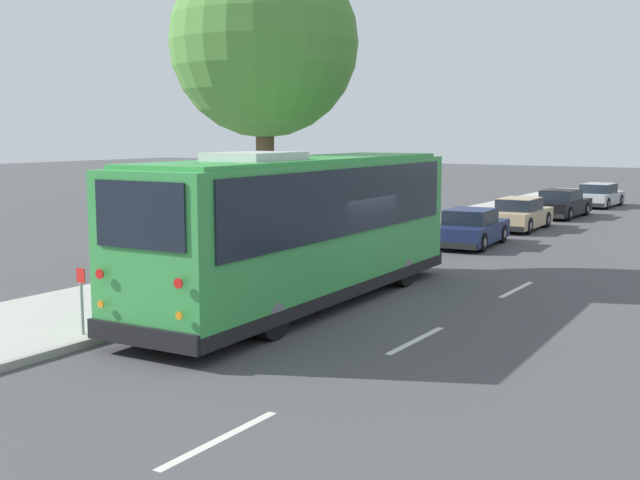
{
  "coord_description": "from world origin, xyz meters",
  "views": [
    {
      "loc": [
        -16.53,
        -9.76,
        4.03
      ],
      "look_at": [
        0.6,
        1.01,
        1.3
      ],
      "focal_mm": 45.0,
      "sensor_mm": 36.0,
      "label": 1
    }
  ],
  "objects_px": {
    "parked_sedan_tan": "(520,215)",
    "street_tree": "(267,31)",
    "parked_sedan_silver": "(599,196)",
    "parked_sedan_black": "(561,204)",
    "shuttle_bus": "(303,222)",
    "sign_post_far": "(129,294)",
    "parked_sedan_navy": "(471,229)",
    "sign_post_near": "(82,300)"
  },
  "relations": [
    {
      "from": "parked_sedan_tan",
      "to": "street_tree",
      "type": "xyz_separation_m",
      "value": [
        -14.22,
        2.59,
        6.16
      ]
    },
    {
      "from": "parked_sedan_silver",
      "to": "parked_sedan_black",
      "type": "bearing_deg",
      "value": -179.16
    },
    {
      "from": "shuttle_bus",
      "to": "parked_sedan_black",
      "type": "xyz_separation_m",
      "value": [
        22.87,
        0.34,
        -1.34
      ]
    },
    {
      "from": "sign_post_far",
      "to": "parked_sedan_tan",
      "type": "bearing_deg",
      "value": -3.61
    },
    {
      "from": "parked_sedan_silver",
      "to": "shuttle_bus",
      "type": "bearing_deg",
      "value": -177.15
    },
    {
      "from": "parked_sedan_navy",
      "to": "parked_sedan_tan",
      "type": "bearing_deg",
      "value": -4.08
    },
    {
      "from": "parked_sedan_tan",
      "to": "sign_post_far",
      "type": "distance_m",
      "value": 20.94
    },
    {
      "from": "shuttle_bus",
      "to": "parked_sedan_silver",
      "type": "xyz_separation_m",
      "value": [
        29.48,
        0.14,
        -1.36
      ]
    },
    {
      "from": "parked_sedan_tan",
      "to": "sign_post_near",
      "type": "relative_size",
      "value": 3.4
    },
    {
      "from": "parked_sedan_silver",
      "to": "parked_sedan_tan",
      "type": "bearing_deg",
      "value": -178.76
    },
    {
      "from": "parked_sedan_silver",
      "to": "sign_post_near",
      "type": "distance_m",
      "value": 34.63
    },
    {
      "from": "sign_post_near",
      "to": "sign_post_far",
      "type": "bearing_deg",
      "value": 0.0
    },
    {
      "from": "shuttle_bus",
      "to": "street_tree",
      "type": "height_order",
      "value": "street_tree"
    },
    {
      "from": "shuttle_bus",
      "to": "sign_post_far",
      "type": "distance_m",
      "value": 4.43
    },
    {
      "from": "parked_sedan_tan",
      "to": "sign_post_near",
      "type": "xyz_separation_m",
      "value": [
        -22.13,
        1.32,
        0.2
      ]
    },
    {
      "from": "shuttle_bus",
      "to": "parked_sedan_navy",
      "type": "distance_m",
      "value": 11.48
    },
    {
      "from": "parked_sedan_silver",
      "to": "sign_post_near",
      "type": "relative_size",
      "value": 3.35
    },
    {
      "from": "parked_sedan_tan",
      "to": "parked_sedan_silver",
      "type": "height_order",
      "value": "parked_sedan_tan"
    },
    {
      "from": "street_tree",
      "to": "sign_post_near",
      "type": "height_order",
      "value": "street_tree"
    },
    {
      "from": "parked_sedan_black",
      "to": "street_tree",
      "type": "relative_size",
      "value": 0.48
    },
    {
      "from": "parked_sedan_navy",
      "to": "sign_post_near",
      "type": "xyz_separation_m",
      "value": [
        -16.51,
        1.39,
        0.2
      ]
    },
    {
      "from": "parked_sedan_tan",
      "to": "street_tree",
      "type": "distance_m",
      "value": 15.71
    },
    {
      "from": "parked_sedan_tan",
      "to": "parked_sedan_navy",
      "type": "bearing_deg",
      "value": 179.23
    },
    {
      "from": "shuttle_bus",
      "to": "parked_sedan_tan",
      "type": "relative_size",
      "value": 2.56
    },
    {
      "from": "shuttle_bus",
      "to": "parked_sedan_silver",
      "type": "bearing_deg",
      "value": -1.98
    },
    {
      "from": "sign_post_near",
      "to": "sign_post_far",
      "type": "xyz_separation_m",
      "value": [
        1.22,
        0.0,
        -0.09
      ]
    },
    {
      "from": "parked_sedan_tan",
      "to": "parked_sedan_silver",
      "type": "bearing_deg",
      "value": -2.83
    },
    {
      "from": "shuttle_bus",
      "to": "parked_sedan_tan",
      "type": "xyz_separation_m",
      "value": [
        17.02,
        0.43,
        -1.33
      ]
    },
    {
      "from": "parked_sedan_black",
      "to": "parked_sedan_navy",
      "type": "bearing_deg",
      "value": -178.65
    },
    {
      "from": "parked_sedan_black",
      "to": "sign_post_near",
      "type": "xyz_separation_m",
      "value": [
        -27.98,
        1.41,
        0.21
      ]
    },
    {
      "from": "parked_sedan_tan",
      "to": "street_tree",
      "type": "bearing_deg",
      "value": 168.19
    },
    {
      "from": "shuttle_bus",
      "to": "sign_post_far",
      "type": "bearing_deg",
      "value": 153.48
    },
    {
      "from": "parked_sedan_tan",
      "to": "parked_sedan_black",
      "type": "bearing_deg",
      "value": -2.38
    },
    {
      "from": "shuttle_bus",
      "to": "parked_sedan_black",
      "type": "distance_m",
      "value": 22.91
    },
    {
      "from": "parked_sedan_navy",
      "to": "street_tree",
      "type": "relative_size",
      "value": 0.46
    },
    {
      "from": "parked_sedan_navy",
      "to": "street_tree",
      "type": "distance_m",
      "value": 10.91
    },
    {
      "from": "parked_sedan_black",
      "to": "shuttle_bus",
      "type": "bearing_deg",
      "value": -177.69
    },
    {
      "from": "shuttle_bus",
      "to": "parked_sedan_black",
      "type": "height_order",
      "value": "shuttle_bus"
    },
    {
      "from": "parked_sedan_tan",
      "to": "parked_sedan_black",
      "type": "xyz_separation_m",
      "value": [
        5.85,
        -0.09,
        -0.01
      ]
    },
    {
      "from": "shuttle_bus",
      "to": "sign_post_far",
      "type": "height_order",
      "value": "shuttle_bus"
    },
    {
      "from": "shuttle_bus",
      "to": "street_tree",
      "type": "bearing_deg",
      "value": 44.92
    },
    {
      "from": "shuttle_bus",
      "to": "parked_sedan_navy",
      "type": "xyz_separation_m",
      "value": [
        11.4,
        0.36,
        -1.33
      ]
    }
  ]
}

